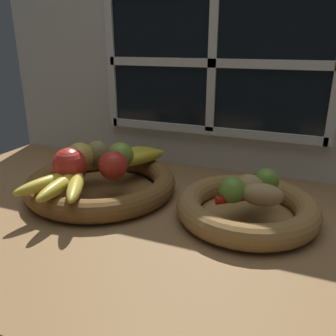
% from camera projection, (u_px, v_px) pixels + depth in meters
% --- Properties ---
extents(ground_plane, '(1.40, 0.90, 0.03)m').
position_uv_depth(ground_plane, '(175.00, 211.00, 0.84)').
color(ground_plane, olive).
extents(back_wall, '(1.40, 0.05, 0.55)m').
position_uv_depth(back_wall, '(214.00, 74.00, 0.99)').
color(back_wall, silver).
rests_on(back_wall, ground_plane).
extents(fruit_bowl_left, '(0.38, 0.38, 0.05)m').
position_uv_depth(fruit_bowl_left, '(101.00, 184.00, 0.89)').
color(fruit_bowl_left, brown).
rests_on(fruit_bowl_left, ground_plane).
extents(fruit_bowl_right, '(0.31, 0.31, 0.05)m').
position_uv_depth(fruit_bowl_right, '(247.00, 209.00, 0.76)').
color(fruit_bowl_right, olive).
rests_on(fruit_bowl_right, ground_plane).
extents(apple_red_front, '(0.08, 0.08, 0.08)m').
position_uv_depth(apple_red_front, '(69.00, 165.00, 0.82)').
color(apple_red_front, red).
rests_on(apple_red_front, fruit_bowl_left).
extents(apple_green_back, '(0.07, 0.07, 0.07)m').
position_uv_depth(apple_green_back, '(121.00, 155.00, 0.91)').
color(apple_green_back, '#7AA338').
rests_on(apple_green_back, fruit_bowl_left).
extents(apple_golden_left, '(0.07, 0.07, 0.07)m').
position_uv_depth(apple_golden_left, '(80.00, 157.00, 0.89)').
color(apple_golden_left, gold).
rests_on(apple_golden_left, fruit_bowl_left).
extents(apple_red_right, '(0.07, 0.07, 0.07)m').
position_uv_depth(apple_red_right, '(113.00, 165.00, 0.83)').
color(apple_red_right, red).
rests_on(apple_red_right, fruit_bowl_left).
extents(pear_brown, '(0.08, 0.07, 0.07)m').
position_uv_depth(pear_brown, '(97.00, 154.00, 0.91)').
color(pear_brown, olive).
rests_on(pear_brown, fruit_bowl_left).
extents(banana_bunch_front, '(0.16, 0.18, 0.03)m').
position_uv_depth(banana_bunch_front, '(62.00, 184.00, 0.77)').
color(banana_bunch_front, gold).
rests_on(banana_bunch_front, fruit_bowl_left).
extents(banana_bunch_back, '(0.11, 0.17, 0.03)m').
position_uv_depth(banana_bunch_back, '(137.00, 157.00, 0.96)').
color(banana_bunch_back, gold).
rests_on(banana_bunch_back, fruit_bowl_left).
extents(potato_large, '(0.07, 0.07, 0.05)m').
position_uv_depth(potato_large, '(249.00, 186.00, 0.74)').
color(potato_large, '#A38451').
rests_on(potato_large, fruit_bowl_right).
extents(potato_small, '(0.09, 0.06, 0.05)m').
position_uv_depth(potato_small, '(262.00, 195.00, 0.70)').
color(potato_small, '#A38451').
rests_on(potato_small, fruit_bowl_right).
extents(lime_near, '(0.05, 0.05, 0.05)m').
position_uv_depth(lime_near, '(232.00, 190.00, 0.71)').
color(lime_near, olive).
rests_on(lime_near, fruit_bowl_right).
extents(lime_far, '(0.05, 0.05, 0.05)m').
position_uv_depth(lime_far, '(266.00, 181.00, 0.76)').
color(lime_far, olive).
rests_on(lime_far, fruit_bowl_right).
extents(chili_pepper, '(0.10, 0.07, 0.02)m').
position_uv_depth(chili_pepper, '(242.00, 199.00, 0.72)').
color(chili_pepper, red).
rests_on(chili_pepper, fruit_bowl_right).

